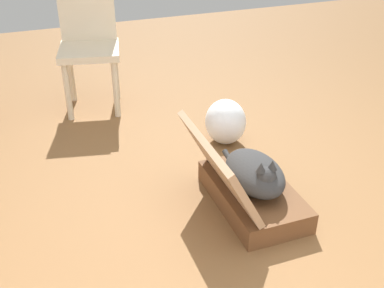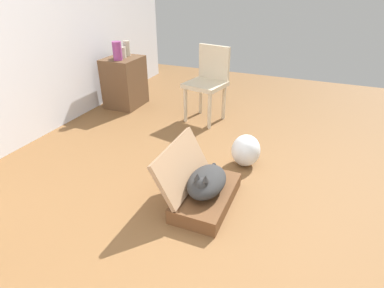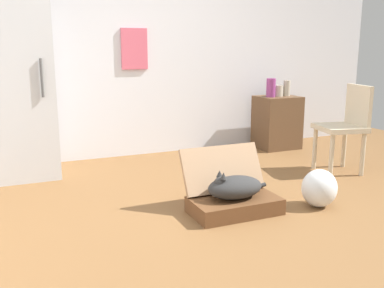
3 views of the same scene
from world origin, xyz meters
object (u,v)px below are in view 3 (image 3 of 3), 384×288
cat (234,187)px  vase_tall (271,88)px  vase_short (287,88)px  chair (346,124)px  side_table (277,122)px  vase_round (278,91)px  refrigerator (20,86)px  suitcase_base (235,205)px  plastic_bag_white (319,188)px

cat → vase_tall: size_ratio=2.27×
vase_short → chair: (-0.13, -1.21, -0.26)m
vase_tall → vase_short: (0.25, 0.02, -0.02)m
side_table → vase_short: 0.45m
vase_tall → chair: size_ratio=0.26×
vase_short → vase_tall: bearing=-174.5°
vase_tall → vase_round: vase_tall is taller
cat → refrigerator: refrigerator is taller
suitcase_base → vase_short: vase_short is taller
suitcase_base → vase_round: bearing=48.4°
cat → chair: (1.60, 0.58, 0.28)m
refrigerator → chair: size_ratio=2.01×
cat → plastic_bag_white: bearing=-11.3°
vase_short → cat: bearing=-134.1°
suitcase_base → plastic_bag_white: size_ratio=2.22×
cat → chair: size_ratio=0.58×
suitcase_base → refrigerator: refrigerator is taller
suitcase_base → refrigerator: bearing=129.1°
vase_tall → vase_round: 0.14m
suitcase_base → refrigerator: size_ratio=0.38×
vase_round → chair: size_ratio=0.16×
cat → side_table: (1.60, 1.79, 0.12)m
vase_short → vase_round: 0.13m
plastic_bag_white → side_table: (0.91, 1.93, 0.18)m
vase_tall → plastic_bag_white: bearing=-112.3°
cat → refrigerator: bearing=129.0°
vase_tall → vase_short: size_ratio=1.17×
side_table → vase_round: vase_round is taller
vase_round → chair: chair is taller
refrigerator → vase_tall: 2.89m
plastic_bag_white → refrigerator: (-2.10, 1.88, 0.74)m
cat → vase_short: vase_short is taller
plastic_bag_white → vase_tall: (0.78, 1.90, 0.62)m
suitcase_base → vase_short: 2.58m
cat → vase_round: size_ratio=3.74×
refrigerator → side_table: refrigerator is taller
suitcase_base → chair: chair is taller
cat → refrigerator: size_ratio=0.29×
vase_tall → chair: (0.12, -1.18, -0.28)m
plastic_bag_white → side_table: side_table is taller
side_table → vase_short: size_ratio=3.39×
suitcase_base → plastic_bag_white: bearing=-11.4°
side_table → vase_short: vase_short is taller
cat → chair: chair is taller
vase_round → chair: 1.24m
cat → vase_tall: 2.37m
chair → plastic_bag_white: bearing=-39.6°
suitcase_base → cat: bearing=177.3°
vase_tall → refrigerator: bearing=-179.5°
cat → side_table: size_ratio=0.79×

